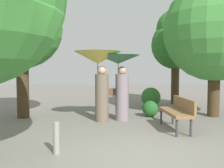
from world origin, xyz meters
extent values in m
plane|color=slate|center=(0.00, 0.00, 0.00)|extent=(40.00, 40.00, 0.00)
cylinder|color=#6B5B4C|center=(-0.31, 2.96, 0.71)|extent=(0.41, 0.41, 1.42)
sphere|color=tan|center=(-0.31, 2.96, 1.53)|extent=(0.25, 0.25, 0.25)
cylinder|color=#333338|center=(-0.43, 2.96, 1.33)|extent=(0.02, 0.02, 0.81)
cone|color=#D8C64C|center=(-0.43, 2.96, 1.92)|extent=(1.41, 1.41, 0.37)
cube|color=brown|center=(-0.04, 2.97, 0.88)|extent=(0.14, 0.10, 0.20)
cylinder|color=gray|center=(0.31, 3.11, 0.71)|extent=(0.41, 0.41, 1.42)
sphere|color=tan|center=(0.31, 3.11, 1.53)|extent=(0.25, 0.25, 0.25)
cylinder|color=#333338|center=(0.19, 3.11, 1.33)|extent=(0.02, 0.02, 0.81)
cone|color=#33724C|center=(0.19, 3.11, 1.87)|extent=(1.32, 1.32, 0.27)
cube|color=black|center=(0.04, 3.11, 0.88)|extent=(0.14, 0.10, 0.20)
cylinder|color=#38383D|center=(1.40, 2.52, 0.22)|extent=(0.06, 0.06, 0.44)
cylinder|color=#38383D|center=(1.74, 2.54, 0.22)|extent=(0.06, 0.06, 0.44)
cylinder|color=#38383D|center=(1.50, 1.18, 0.22)|extent=(0.06, 0.06, 0.44)
cylinder|color=#38383D|center=(1.83, 1.21, 0.22)|extent=(0.06, 0.06, 0.44)
cube|color=olive|center=(1.62, 1.86, 0.46)|extent=(0.55, 1.53, 0.08)
cube|color=olive|center=(1.86, 1.88, 0.66)|extent=(0.17, 1.50, 0.35)
cylinder|color=#42301E|center=(3.37, 3.70, 1.90)|extent=(0.38, 0.38, 3.81)
sphere|color=#428C3D|center=(3.37, 3.70, 2.86)|extent=(3.35, 3.35, 3.35)
sphere|color=#428C3D|center=(3.37, 3.70, 3.62)|extent=(2.68, 2.68, 2.68)
cylinder|color=#42301E|center=(-2.88, 3.55, 1.93)|extent=(0.39, 0.39, 3.86)
sphere|color=#387F33|center=(-2.88, 3.55, 2.89)|extent=(2.59, 2.59, 2.59)
sphere|color=#387F33|center=(-2.88, 3.55, 3.66)|extent=(2.07, 2.07, 2.07)
cylinder|color=#42301E|center=(2.84, 6.68, 1.76)|extent=(0.35, 0.35, 3.52)
sphere|color=#2D6B28|center=(2.84, 6.68, 2.64)|extent=(2.16, 2.16, 2.16)
sphere|color=#2D6B28|center=(2.84, 6.68, 3.35)|extent=(1.72, 1.72, 1.72)
sphere|color=#2D6B28|center=(1.63, 5.85, 0.40)|extent=(0.80, 0.80, 0.80)
sphere|color=#235B23|center=(1.26, 3.64, 0.27)|extent=(0.53, 0.53, 0.53)
cylinder|color=gray|center=(-1.06, 0.02, 0.30)|extent=(0.12, 0.12, 0.60)
camera|label=1|loc=(-0.04, -4.63, 1.59)|focal=40.68mm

